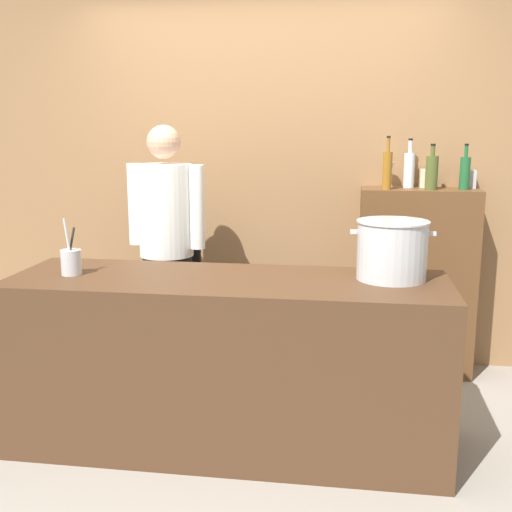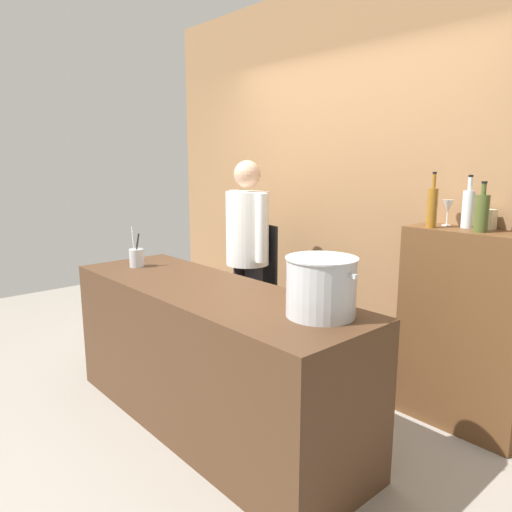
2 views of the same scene
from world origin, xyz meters
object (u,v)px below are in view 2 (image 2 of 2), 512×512
at_px(chef, 248,249).
at_px(wine_bottle_amber, 432,207).
at_px(wine_bottle_clear, 468,208).
at_px(spice_tin_cream, 488,219).
at_px(utensil_crock, 137,257).
at_px(wine_glass_short, 448,207).
at_px(wine_bottle_olive, 482,212).
at_px(stockpot_large, 321,287).

distance_m(chef, wine_bottle_amber, 1.47).
relative_size(wine_bottle_clear, spice_tin_cream, 2.66).
bearing_deg(utensil_crock, wine_glass_short, 37.86).
bearing_deg(spice_tin_cream, utensil_crock, -145.38).
height_order(wine_bottle_olive, wine_glass_short, wine_bottle_olive).
relative_size(utensil_crock, wine_bottle_amber, 0.87).
bearing_deg(wine_bottle_clear, wine_glass_short, -179.15).
bearing_deg(wine_glass_short, chef, -162.11).
bearing_deg(wine_bottle_clear, chef, -163.45).
bearing_deg(wine_bottle_clear, wine_bottle_olive, -40.61).
distance_m(stockpot_large, wine_bottle_amber, 1.05).
bearing_deg(wine_bottle_amber, chef, -167.76).
xyz_separation_m(wine_bottle_olive, wine_glass_short, (-0.26, 0.11, 0.01)).
relative_size(chef, wine_bottle_clear, 5.17).
distance_m(utensil_crock, wine_bottle_olive, 2.29).
bearing_deg(stockpot_large, wine_bottle_clear, 81.72).
height_order(chef, utensil_crock, chef).
distance_m(stockpot_large, utensil_crock, 1.63).
height_order(wine_glass_short, spice_tin_cream, wine_glass_short).
bearing_deg(utensil_crock, wine_bottle_clear, 35.87).
xyz_separation_m(chef, wine_bottle_clear, (1.53, 0.45, 0.41)).
bearing_deg(wine_glass_short, wine_bottle_clear, 0.85).
relative_size(stockpot_large, wine_glass_short, 2.52).
height_order(wine_bottle_olive, spice_tin_cream, wine_bottle_olive).
xyz_separation_m(utensil_crock, spice_tin_cream, (1.91, 1.32, 0.34)).
relative_size(chef, wine_glass_short, 10.05).
xyz_separation_m(chef, wine_bottle_amber, (1.38, 0.30, 0.41)).
relative_size(wine_bottle_clear, wine_bottle_amber, 0.95).
bearing_deg(wine_bottle_olive, wine_glass_short, 156.85).
bearing_deg(chef, wine_glass_short, -150.11).
bearing_deg(wine_bottle_amber, wine_bottle_olive, 8.63).
relative_size(wine_bottle_clear, wine_glass_short, 1.94).
height_order(chef, wine_bottle_amber, chef).
height_order(utensil_crock, wine_bottle_clear, wine_bottle_clear).
xyz_separation_m(wine_bottle_olive, spice_tin_cream, (-0.02, 0.13, -0.05)).
xyz_separation_m(wine_bottle_clear, spice_tin_cream, (0.11, 0.02, -0.06)).
relative_size(utensil_crock, wine_glass_short, 1.78).
distance_m(utensil_crock, wine_bottle_clear, 2.25).
bearing_deg(wine_bottle_clear, wine_bottle_amber, -134.07).
distance_m(utensil_crock, wine_bottle_amber, 2.04).
bearing_deg(chef, utensil_crock, 84.72).
relative_size(wine_glass_short, spice_tin_cream, 1.37).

